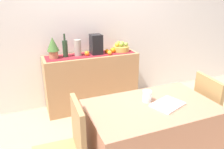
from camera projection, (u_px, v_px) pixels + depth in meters
name	position (u px, v px, depth m)	size (l,w,h in m)	color
ground_plane	(129.00, 135.00, 2.81)	(6.40, 6.40, 0.02)	tan
room_wall_rear	(97.00, 17.00, 3.35)	(6.40, 0.06, 2.70)	silver
sideboard_console	(92.00, 81.00, 3.38)	(1.39, 0.42, 0.84)	tan
table_runner	(91.00, 54.00, 3.24)	(1.31, 0.32, 0.01)	maroon
fruit_bowl	(121.00, 49.00, 3.39)	(0.25, 0.25, 0.08)	gold
apple_front	(121.00, 44.00, 3.34)	(0.07, 0.07, 0.07)	#90AC3E
apple_center	(117.00, 44.00, 3.35)	(0.07, 0.07, 0.07)	gold
apple_left	(122.00, 43.00, 3.41)	(0.07, 0.07, 0.07)	#96A73D
apple_rear	(126.00, 44.00, 3.36)	(0.06, 0.06, 0.06)	#90A140
apple_right	(118.00, 43.00, 3.43)	(0.07, 0.07, 0.07)	#8EA335
wine_bottle	(65.00, 48.00, 3.06)	(0.07, 0.07, 0.33)	#233723
coffee_maker	(96.00, 44.00, 3.21)	(0.16, 0.18, 0.29)	black
ceramic_vase	(78.00, 48.00, 3.13)	(0.10, 0.10, 0.24)	#9F9589
potted_plant	(53.00, 47.00, 2.99)	(0.17, 0.17, 0.30)	#B56E4E
orange_loose_end	(107.00, 51.00, 3.29)	(0.06, 0.06, 0.06)	orange
orange_loose_far	(110.00, 53.00, 3.21)	(0.07, 0.07, 0.07)	orange
orange_loose_near_bowl	(113.00, 50.00, 3.31)	(0.08, 0.08, 0.08)	orange
orange_loose_mid	(87.00, 53.00, 3.16)	(0.07, 0.07, 0.07)	orange
dining_table	(149.00, 139.00, 2.13)	(1.17, 0.72, 0.74)	#B6785B
open_book	(168.00, 105.00, 1.99)	(0.28, 0.21, 0.02)	white
coffee_cup	(147.00, 96.00, 2.05)	(0.08, 0.08, 0.11)	silver
chair_by_corner	(214.00, 129.00, 2.46)	(0.44, 0.44, 0.90)	#B0874F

